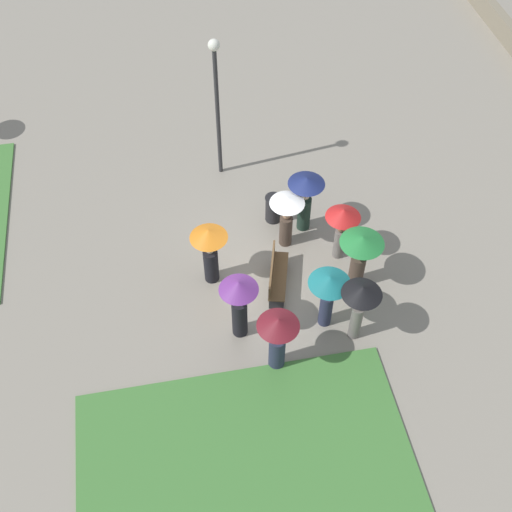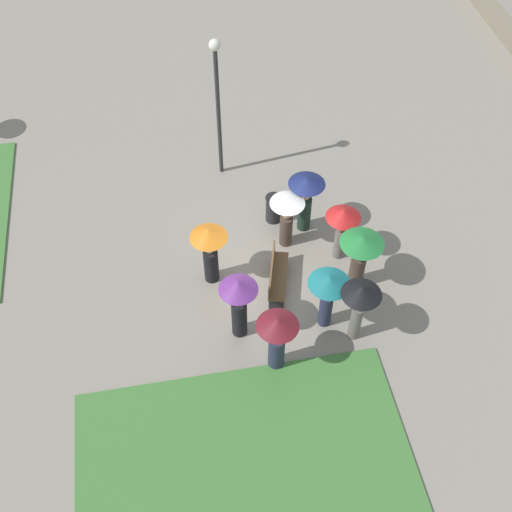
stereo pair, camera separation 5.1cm
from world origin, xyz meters
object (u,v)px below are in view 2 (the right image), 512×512
object	(u,v)px
trash_bin	(274,208)
crowd_person_navy	(306,195)
crowd_person_white	(287,214)
crowd_person_maroon	(277,335)
crowd_person_orange	(210,246)
lamp_post	(217,92)
park_bench	(276,275)
crowd_person_black	(360,300)
crowd_person_purple	(239,300)
crowd_person_red	(342,222)
crowd_person_green	(360,252)
crowd_person_teal	(328,290)

from	to	relation	value
trash_bin	crowd_person_navy	bearing A→B (deg)	-120.12
crowd_person_white	crowd_person_maroon	bearing A→B (deg)	-6.03
crowd_person_orange	crowd_person_maroon	bearing A→B (deg)	107.92
lamp_post	crowd_person_maroon	bearing A→B (deg)	-177.51
park_bench	crowd_person_maroon	size ratio (longest dim) A/B	0.89
crowd_person_navy	crowd_person_black	xyz separation A→B (m)	(-3.76, -0.40, 0.18)
park_bench	crowd_person_orange	distance (m)	1.88
crowd_person_purple	crowd_person_red	distance (m)	3.62
crowd_person_maroon	trash_bin	bearing A→B (deg)	-168.94
crowd_person_orange	crowd_person_purple	distance (m)	1.85
crowd_person_navy	crowd_person_red	distance (m)	1.38
crowd_person_green	crowd_person_maroon	bearing A→B (deg)	13.86
crowd_person_orange	crowd_person_red	xyz separation A→B (m)	(0.17, -3.48, 0.04)
crowd_person_navy	park_bench	bearing A→B (deg)	56.13
park_bench	trash_bin	distance (m)	2.41
crowd_person_purple	crowd_person_navy	bearing A→B (deg)	61.47
lamp_post	crowd_person_red	world-z (taller)	lamp_post
crowd_person_black	crowd_person_maroon	bearing A→B (deg)	87.59
trash_bin	crowd_person_teal	bearing A→B (deg)	-171.43
crowd_person_orange	crowd_person_green	world-z (taller)	crowd_person_orange
crowd_person_teal	lamp_post	bearing A→B (deg)	-143.89
park_bench	crowd_person_black	xyz separation A→B (m)	(-1.84, -1.59, 0.99)
crowd_person_navy	crowd_person_red	size ratio (longest dim) A/B	1.07
crowd_person_navy	crowd_person_red	bearing A→B (deg)	117.91
crowd_person_purple	crowd_person_red	xyz separation A→B (m)	(1.97, -3.03, -0.02)
crowd_person_orange	crowd_person_red	bearing A→B (deg)	178.85
crowd_person_teal	crowd_person_green	size ratio (longest dim) A/B	1.01
crowd_person_teal	crowd_person_black	distance (m)	0.81
crowd_person_green	crowd_person_teal	bearing A→B (deg)	19.06
crowd_person_maroon	crowd_person_green	world-z (taller)	crowd_person_maroon
trash_bin	crowd_person_purple	world-z (taller)	crowd_person_purple
lamp_post	crowd_person_white	distance (m)	3.88
trash_bin	crowd_person_red	bearing A→B (deg)	-138.24
crowd_person_black	trash_bin	bearing A→B (deg)	0.48
crowd_person_purple	crowd_person_red	world-z (taller)	crowd_person_purple
lamp_post	crowd_person_teal	distance (m)	6.42
park_bench	crowd_person_white	world-z (taller)	crowd_person_white
crowd_person_orange	crowd_person_purple	size ratio (longest dim) A/B	0.94
crowd_person_maroon	crowd_person_white	size ratio (longest dim) A/B	1.08
crowd_person_teal	crowd_person_white	size ratio (longest dim) A/B	1.04
crowd_person_maroon	crowd_person_purple	bearing A→B (deg)	-124.97
park_bench	crowd_person_navy	distance (m)	2.41
trash_bin	lamp_post	bearing A→B (deg)	27.14
crowd_person_red	crowd_person_black	size ratio (longest dim) A/B	0.91
crowd_person_purple	trash_bin	bearing A→B (deg)	74.56
crowd_person_maroon	crowd_person_navy	xyz separation A→B (m)	(4.22, -1.64, 0.02)
park_bench	crowd_person_green	distance (m)	2.23
trash_bin	crowd_person_purple	size ratio (longest dim) A/B	0.43
crowd_person_orange	trash_bin	bearing A→B (deg)	-142.04
crowd_person_black	park_bench	bearing A→B (deg)	25.77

